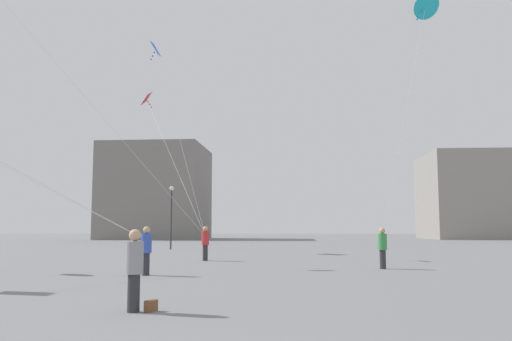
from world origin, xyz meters
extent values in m
cylinder|color=#2D2D33|center=(-1.87, 6.75, 0.39)|extent=(0.26, 0.26, 0.79)
cylinder|color=gray|center=(-1.87, 6.75, 1.13)|extent=(0.38, 0.38, 0.69)
sphere|color=tan|center=(-1.87, 6.75, 1.60)|extent=(0.26, 0.26, 0.26)
cylinder|color=#2D2D33|center=(-3.87, 15.35, 0.41)|extent=(0.27, 0.27, 0.82)
cylinder|color=#3351B7|center=(-3.87, 15.35, 1.18)|extent=(0.39, 0.39, 0.72)
sphere|color=tan|center=(-3.87, 15.35, 1.68)|extent=(0.27, 0.27, 0.27)
cylinder|color=#2D2D33|center=(-2.99, 24.28, 0.42)|extent=(0.27, 0.27, 0.84)
cylinder|color=red|center=(-2.99, 24.28, 1.20)|extent=(0.40, 0.40, 0.73)
sphere|color=tan|center=(-2.99, 24.28, 1.70)|extent=(0.27, 0.27, 0.27)
cylinder|color=#2D2D33|center=(5.50, 19.07, 0.40)|extent=(0.26, 0.26, 0.81)
cylinder|color=#388C47|center=(5.50, 19.07, 1.16)|extent=(0.39, 0.39, 0.70)
sphere|color=tan|center=(5.50, 19.07, 1.64)|extent=(0.26, 0.26, 0.26)
cylinder|color=silver|center=(-8.41, 16.27, 3.42)|extent=(9.09, 1.85, 4.26)
cylinder|color=silver|center=(-9.03, 23.54, 8.26)|extent=(12.08, 1.50, 13.93)
pyramid|color=blue|center=(-6.97, 28.65, 13.28)|extent=(0.77, 1.51, 0.80)
sphere|color=blue|center=(-7.12, 28.72, 13.05)|extent=(0.10, 0.10, 0.10)
sphere|color=blue|center=(-7.24, 28.79, 12.84)|extent=(0.10, 0.10, 0.10)
sphere|color=blue|center=(-7.36, 28.86, 12.63)|extent=(0.10, 0.10, 0.10)
cylinder|color=silver|center=(-5.00, 26.46, 7.28)|extent=(4.03, 4.39, 11.97)
pyramid|color=red|center=(-9.31, 35.10, 11.61)|extent=(1.15, 1.76, 0.88)
sphere|color=red|center=(-9.16, 35.16, 11.38)|extent=(0.10, 0.10, 0.10)
sphere|color=red|center=(-9.04, 35.22, 11.17)|extent=(0.10, 0.10, 0.10)
sphere|color=red|center=(-8.91, 35.28, 10.96)|extent=(0.10, 0.10, 0.10)
cylinder|color=silver|center=(-6.14, 29.69, 6.44)|extent=(6.32, 10.84, 10.30)
cone|color=#1EB2C6|center=(7.61, 18.76, 11.58)|extent=(1.42, 1.21, 1.04)
sphere|color=#1EB2C6|center=(7.47, 18.74, 11.37)|extent=(0.10, 0.10, 0.10)
sphere|color=#1EB2C6|center=(7.33, 18.72, 11.16)|extent=(0.10, 0.10, 0.10)
sphere|color=#1EB2C6|center=(7.20, 18.69, 10.95)|extent=(0.10, 0.10, 0.10)
cylinder|color=silver|center=(6.56, 18.91, 6.44)|extent=(2.13, 0.32, 10.29)
cube|color=gray|center=(-19.00, 78.95, 7.25)|extent=(15.40, 15.64, 14.49)
cube|color=gray|center=(35.00, 83.00, 6.75)|extent=(22.50, 15.51, 13.49)
cylinder|color=#2D2D30|center=(-8.03, 38.98, 2.41)|extent=(0.12, 0.12, 4.83)
sphere|color=#EAE5C6|center=(-8.03, 38.98, 4.98)|extent=(0.36, 0.36, 0.36)
cube|color=brown|center=(-1.52, 6.85, 0.12)|extent=(0.25, 0.35, 0.24)
camera|label=1|loc=(1.34, -4.57, 1.76)|focal=37.66mm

